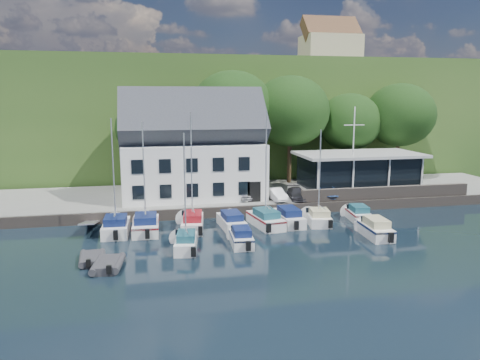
{
  "coord_description": "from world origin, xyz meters",
  "views": [
    {
      "loc": [
        -11.82,
        -30.82,
        11.16
      ],
      "look_at": [
        -3.62,
        9.0,
        3.86
      ],
      "focal_mm": 35.0,
      "sensor_mm": 36.0,
      "label": 1
    }
  ],
  "objects_px": {
    "boat_r1_3": "(231,220)",
    "boat_r2_4": "(375,227)",
    "boat_r2_2": "(241,236)",
    "harbor_building": "(193,154)",
    "dinghy_0": "(92,257)",
    "dinghy_1": "(108,263)",
    "club_pavilion": "(358,171)",
    "car_silver": "(241,193)",
    "boat_r2_1": "(185,194)",
    "boat_r1_4": "(266,173)",
    "boat_r1_2": "(192,176)",
    "car_blue": "(326,190)",
    "boat_r1_7": "(358,212)",
    "boat_r1_6": "(320,177)",
    "car_dgrey": "(297,194)",
    "flagpole": "(353,152)",
    "boat_r1_5": "(288,215)",
    "car_white": "(276,194)",
    "boat_r1_1": "(144,176)",
    "boat_r1_0": "(114,177)"
  },
  "relations": [
    {
      "from": "harbor_building",
      "to": "dinghy_1",
      "type": "distance_m",
      "value": 19.2
    },
    {
      "from": "harbor_building",
      "to": "car_dgrey",
      "type": "relative_size",
      "value": 3.81
    },
    {
      "from": "car_blue",
      "to": "boat_r1_1",
      "type": "bearing_deg",
      "value": -151.96
    },
    {
      "from": "car_dgrey",
      "to": "boat_r1_4",
      "type": "height_order",
      "value": "boat_r1_4"
    },
    {
      "from": "club_pavilion",
      "to": "car_silver",
      "type": "xyz_separation_m",
      "value": [
        -13.52,
        -2.07,
        -1.46
      ]
    },
    {
      "from": "car_white",
      "to": "boat_r1_3",
      "type": "bearing_deg",
      "value": -140.82
    },
    {
      "from": "dinghy_0",
      "to": "boat_r1_4",
      "type": "bearing_deg",
      "value": 20.17
    },
    {
      "from": "boat_r2_1",
      "to": "boat_r1_5",
      "type": "bearing_deg",
      "value": 37.8
    },
    {
      "from": "boat_r1_4",
      "to": "flagpole",
      "type": "bearing_deg",
      "value": 19.24
    },
    {
      "from": "boat_r1_6",
      "to": "boat_r2_1",
      "type": "xyz_separation_m",
      "value": [
        -12.11,
        -4.66,
        -0.0
      ]
    },
    {
      "from": "car_silver",
      "to": "boat_r1_2",
      "type": "height_order",
      "value": "boat_r1_2"
    },
    {
      "from": "car_white",
      "to": "boat_r1_0",
      "type": "xyz_separation_m",
      "value": [
        -15.17,
        -5.4,
        3.16
      ]
    },
    {
      "from": "boat_r1_4",
      "to": "boat_r2_4",
      "type": "height_order",
      "value": "boat_r1_4"
    },
    {
      "from": "car_blue",
      "to": "boat_r1_0",
      "type": "relative_size",
      "value": 0.43
    },
    {
      "from": "flagpole",
      "to": "boat_r1_4",
      "type": "height_order",
      "value": "flagpole"
    },
    {
      "from": "car_blue",
      "to": "dinghy_0",
      "type": "relative_size",
      "value": 1.36
    },
    {
      "from": "car_white",
      "to": "boat_r1_4",
      "type": "relative_size",
      "value": 0.38
    },
    {
      "from": "boat_r1_4",
      "to": "boat_r2_1",
      "type": "xyz_separation_m",
      "value": [
        -7.35,
        -4.92,
        -0.48
      ]
    },
    {
      "from": "car_dgrey",
      "to": "dinghy_0",
      "type": "relative_size",
      "value": 1.26
    },
    {
      "from": "boat_r1_2",
      "to": "car_dgrey",
      "type": "bearing_deg",
      "value": 33.7
    },
    {
      "from": "boat_r2_2",
      "to": "boat_r1_4",
      "type": "bearing_deg",
      "value": 59.48
    },
    {
      "from": "car_dgrey",
      "to": "boat_r2_1",
      "type": "relative_size",
      "value": 0.45
    },
    {
      "from": "car_dgrey",
      "to": "boat_r1_2",
      "type": "xyz_separation_m",
      "value": [
        -11.02,
        -5.28,
        3.09
      ]
    },
    {
      "from": "car_silver",
      "to": "boat_r1_2",
      "type": "distance_m",
      "value": 8.9
    },
    {
      "from": "car_silver",
      "to": "boat_r2_2",
      "type": "distance_m",
      "value": 11.55
    },
    {
      "from": "boat_r1_2",
      "to": "boat_r1_5",
      "type": "distance_m",
      "value": 9.32
    },
    {
      "from": "boat_r2_2",
      "to": "dinghy_1",
      "type": "distance_m",
      "value": 10.09
    },
    {
      "from": "boat_r1_3",
      "to": "boat_r2_4",
      "type": "height_order",
      "value": "boat_r2_4"
    },
    {
      "from": "car_white",
      "to": "dinghy_1",
      "type": "relative_size",
      "value": 1.11
    },
    {
      "from": "flagpole",
      "to": "dinghy_1",
      "type": "xyz_separation_m",
      "value": [
        -23.37,
        -13.56,
        -5.19
      ]
    },
    {
      "from": "harbor_building",
      "to": "boat_r1_7",
      "type": "height_order",
      "value": "harbor_building"
    },
    {
      "from": "boat_r2_1",
      "to": "boat_r1_4",
      "type": "bearing_deg",
      "value": 42.55
    },
    {
      "from": "dinghy_0",
      "to": "dinghy_1",
      "type": "relative_size",
      "value": 0.92
    },
    {
      "from": "boat_r2_1",
      "to": "boat_r2_4",
      "type": "xyz_separation_m",
      "value": [
        15.21,
        0.24,
        -3.44
      ]
    },
    {
      "from": "boat_r2_4",
      "to": "boat_r1_4",
      "type": "bearing_deg",
      "value": 152.62
    },
    {
      "from": "boat_r1_2",
      "to": "boat_r2_4",
      "type": "relative_size",
      "value": 1.51
    },
    {
      "from": "boat_r1_7",
      "to": "boat_r1_6",
      "type": "bearing_deg",
      "value": -164.59
    },
    {
      "from": "car_blue",
      "to": "boat_r2_4",
      "type": "height_order",
      "value": "car_blue"
    },
    {
      "from": "boat_r2_1",
      "to": "dinghy_1",
      "type": "bearing_deg",
      "value": -143.17
    },
    {
      "from": "car_silver",
      "to": "boat_r1_3",
      "type": "height_order",
      "value": "car_silver"
    },
    {
      "from": "boat_r2_4",
      "to": "car_white",
      "type": "bearing_deg",
      "value": 120.69
    },
    {
      "from": "boat_r1_4",
      "to": "boat_r1_6",
      "type": "xyz_separation_m",
      "value": [
        4.76,
        -0.26,
        -0.47
      ]
    },
    {
      "from": "car_dgrey",
      "to": "boat_r1_7",
      "type": "bearing_deg",
      "value": -45.18
    },
    {
      "from": "boat_r1_2",
      "to": "boat_r1_7",
      "type": "xyz_separation_m",
      "value": [
        15.13,
        0.01,
        -3.94
      ]
    },
    {
      "from": "boat_r1_4",
      "to": "boat_r1_7",
      "type": "relative_size",
      "value": 1.79
    },
    {
      "from": "boat_r1_5",
      "to": "boat_r2_1",
      "type": "distance_m",
      "value": 11.42
    },
    {
      "from": "boat_r1_1",
      "to": "boat_r1_7",
      "type": "xyz_separation_m",
      "value": [
        19.02,
        0.08,
        -4.07
      ]
    },
    {
      "from": "boat_r1_3",
      "to": "dinghy_0",
      "type": "bearing_deg",
      "value": -152.55
    },
    {
      "from": "boat_r2_2",
      "to": "harbor_building",
      "type": "bearing_deg",
      "value": 102.45
    },
    {
      "from": "flagpole",
      "to": "dinghy_0",
      "type": "xyz_separation_m",
      "value": [
        -24.5,
        -12.11,
        -5.22
      ]
    }
  ]
}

